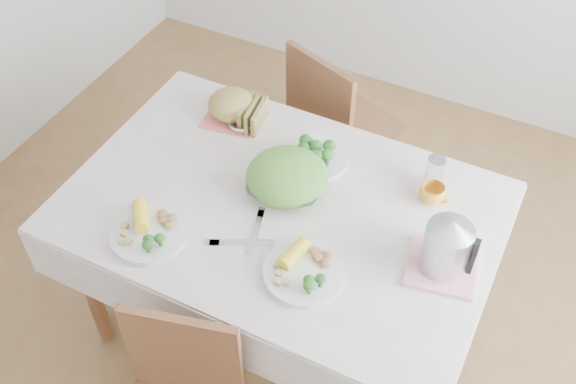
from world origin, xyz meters
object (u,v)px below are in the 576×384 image
at_px(dinner_plate_left, 149,234).
at_px(electric_kettle, 447,244).
at_px(yellow_mug, 432,194).
at_px(dining_table, 281,271).
at_px(salad_bowl, 287,182).
at_px(chair_far, 345,121).
at_px(dinner_plate_right, 304,273).

distance_m(dinner_plate_left, electric_kettle, 0.98).
bearing_deg(yellow_mug, dinner_plate_left, -143.91).
bearing_deg(dining_table, salad_bowl, 99.57).
relative_size(chair_far, yellow_mug, 9.78).
xyz_separation_m(chair_far, electric_kettle, (0.68, -0.85, 0.42)).
relative_size(salad_bowl, electric_kettle, 1.30).
bearing_deg(electric_kettle, dining_table, 179.96).
relative_size(chair_far, dinner_plate_right, 3.36).
height_order(dining_table, electric_kettle, electric_kettle).
xyz_separation_m(dinner_plate_left, dinner_plate_right, (0.54, 0.09, 0.00)).
relative_size(dining_table, dinner_plate_left, 5.26).
bearing_deg(yellow_mug, salad_bowl, -159.76).
xyz_separation_m(salad_bowl, dinner_plate_left, (-0.32, -0.40, -0.02)).
bearing_deg(salad_bowl, chair_far, 96.06).
bearing_deg(dinner_plate_left, electric_kettle, 18.87).
distance_m(salad_bowl, yellow_mug, 0.51).
distance_m(dinner_plate_right, yellow_mug, 0.56).
relative_size(chair_far, electric_kettle, 4.22).
xyz_separation_m(chair_far, yellow_mug, (0.56, -0.58, 0.33)).
bearing_deg(dining_table, electric_kettle, -0.82).
relative_size(chair_far, dinner_plate_left, 3.37).
height_order(salad_bowl, yellow_mug, yellow_mug).
distance_m(salad_bowl, electric_kettle, 0.62).
distance_m(salad_bowl, dinner_plate_left, 0.51).
relative_size(dinner_plate_right, electric_kettle, 1.26).
bearing_deg(yellow_mug, chair_far, 133.81).
relative_size(dinner_plate_left, yellow_mug, 2.90).
distance_m(dining_table, dinner_plate_left, 0.61).
xyz_separation_m(dinner_plate_left, electric_kettle, (0.92, 0.31, 0.11)).
height_order(dinner_plate_left, yellow_mug, yellow_mug).
distance_m(chair_far, salad_bowl, 0.83).
bearing_deg(salad_bowl, yellow_mug, 20.24).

